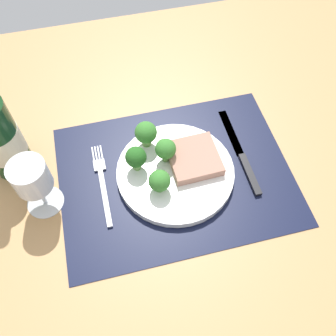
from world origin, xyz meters
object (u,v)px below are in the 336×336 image
steak (194,158)px  fork (102,183)px  plate (175,172)px  wine_glass (32,179)px  knife (242,157)px

steak → fork: size_ratio=0.52×
plate → fork: size_ratio=1.25×
steak → plate: bearing=-163.4°
steak → fork: 19.23cm
plate → fork: 14.96cm
plate → steak: size_ratio=2.39×
fork → wine_glass: size_ratio=1.51×
fork → knife: size_ratio=0.83×
wine_glass → plate: bearing=-0.2°
fork → wine_glass: (-11.55, -1.35, 8.36)cm
fork → knife: knife is taller
plate → fork: (-14.88, 1.42, -0.55)cm
plate → wine_glass: 27.56cm
plate → fork: plate is taller
fork → wine_glass: wine_glass is taller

